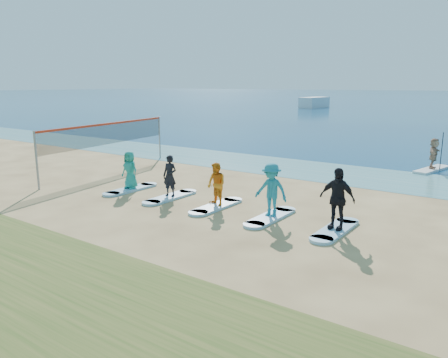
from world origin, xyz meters
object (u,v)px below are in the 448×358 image
Objects in this scene: boat_offshore_a at (314,108)px; surfboard_1 at (170,197)px; paddleboarder at (434,153)px; student_0 at (130,170)px; surfboard_3 at (271,217)px; student_3 at (271,190)px; surfboard_4 at (335,230)px; student_4 at (337,199)px; surfboard_2 at (216,206)px; surfboard_0 at (131,189)px; volleyball_net at (108,134)px; paddleboard at (432,169)px; student_1 at (170,176)px; student_2 at (216,184)px.

surfboard_1 is at bearing -67.45° from boat_offshore_a.
student_0 is (-9.45, -12.07, -0.03)m from paddleboarder.
student_3 is at bearing 0.00° from surfboard_3.
paddleboarder is 12.40m from surfboard_3.
student_4 is (0.00, 0.00, 0.99)m from surfboard_4.
surfboard_1 and surfboard_2 have the same top height.
surfboard_0 is 1.00× the size of surfboard_1.
surfboard_0 is 9.01m from surfboard_4.
surfboard_3 is at bearing -11.81° from volleyball_net.
paddleboard reaches higher than surfboard_4.
student_4 is at bearing 0.00° from surfboard_3.
student_3 reaches higher than student_1.
student_2 is at bearing 152.73° from paddleboarder.
surfboard_2 is at bearing 0.00° from surfboard_1.
student_1 is 0.73× the size of surfboard_4.
volleyball_net is 4.68m from student_0.
student_4 is (4.50, 0.00, 0.17)m from student_2.
volleyball_net is 16.67m from paddleboarder.
surfboard_0 is 6.75m from surfboard_3.
student_0 reaches higher than paddleboard.
surfboard_2 is at bearing -99.83° from paddleboard.
surfboard_1 is at bearing -108.36° from paddleboard.
student_0 is 6.81m from surfboard_3.
paddleboarder is at bearing 87.89° from surfboard_4.
student_3 reaches higher than paddleboarder.
surfboard_1 is at bearing 0.00° from student_1.
student_4 is (2.25, 0.00, 0.99)m from surfboard_3.
volleyball_net reaches higher than paddleboarder.
surfboard_4 is at bearing -3.98° from student_0.
surfboard_3 is (-2.70, -12.07, -0.01)m from paddleboard.
surfboard_4 is 1.17× the size of student_4.
student_0 is 0.71× the size of surfboard_4.
paddleboard is at bearing 47.96° from student_0.
boat_offshore_a is at bearing 114.76° from surfboard_4.
surfboard_4 is at bearing 0.00° from surfboard_3.
volleyball_net reaches higher than student_0.
paddleboard is at bearing 87.89° from surfboard_4.
surfboard_1 is 1.17× the size of student_4.
volleyball_net reaches higher than student_4.
student_0 is 1.01× the size of student_2.
surfboard_0 is (3.98, -2.24, -1.86)m from volleyball_net.
paddleboard is at bearing 59.19° from surfboard_1.
surfboard_4 is at bearing 16.82° from student_2.
surfboard_2 is 1.24× the size of student_3.
student_1 reaches higher than surfboard_1.
student_3 is at bearing -90.14° from paddleboard.
boat_offshore_a is at bearing 132.36° from paddleboard.
student_3 is at bearing -64.00° from boat_offshore_a.
surfboard_0 is at bearing 180.00° from surfboard_4.
student_0 is at bearing 0.00° from surfboard_0.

